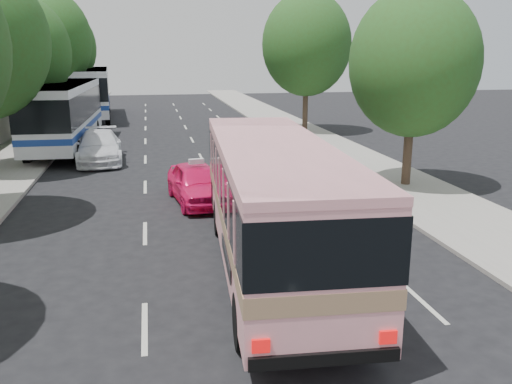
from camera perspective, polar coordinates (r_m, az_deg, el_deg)
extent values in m
plane|color=black|center=(13.44, -3.40, -9.28)|extent=(120.00, 120.00, 0.00)
cube|color=#9E998E|center=(33.35, -23.00, 4.18)|extent=(4.00, 90.00, 0.15)
cube|color=#9E998E|center=(34.16, 6.21, 5.45)|extent=(4.00, 90.00, 0.12)
cylinder|color=#38281E|center=(35.09, -22.80, 7.43)|extent=(0.36, 0.36, 3.50)
ellipsoid|color=#2C4F1C|center=(34.90, -23.41, 13.42)|extent=(5.52, 5.52, 6.35)
sphere|color=#2C4F1C|center=(34.54, -23.03, 15.30)|extent=(3.59, 3.59, 3.59)
cylinder|color=#38281E|center=(42.89, -20.65, 9.06)|extent=(0.36, 0.36, 3.99)
ellipsoid|color=#2C4F1C|center=(42.76, -21.17, 14.66)|extent=(6.30, 6.30, 7.24)
sphere|color=#2C4F1C|center=(42.44, -20.84, 16.41)|extent=(4.09, 4.09, 4.09)
cylinder|color=#38281E|center=(50.81, -19.46, 9.74)|extent=(0.36, 0.36, 3.72)
ellipsoid|color=#2C4F1C|center=(50.69, -19.84, 14.15)|extent=(5.88, 5.88, 6.76)
sphere|color=#2C4F1C|center=(50.36, -19.54, 15.52)|extent=(3.82, 3.82, 3.82)
cylinder|color=#38281E|center=(22.99, 15.69, 4.48)|extent=(0.36, 0.36, 3.23)
ellipsoid|color=#2C4F1C|center=(22.67, 16.29, 12.96)|extent=(5.10, 5.10, 5.87)
sphere|color=#2C4F1C|center=(22.60, 17.78, 15.45)|extent=(3.32, 3.31, 3.31)
cylinder|color=#38281E|center=(37.88, 5.21, 9.17)|extent=(0.36, 0.36, 3.80)
ellipsoid|color=#2C4F1C|center=(37.71, 5.35, 15.23)|extent=(6.00, 6.00, 6.90)
sphere|color=#2C4F1C|center=(37.58, 6.14, 17.05)|extent=(3.90, 3.90, 3.90)
cube|color=#FCA2AC|center=(13.32, 1.83, -0.70)|extent=(3.24, 10.48, 2.77)
cube|color=#9E7A59|center=(13.41, 1.81, -2.02)|extent=(3.28, 10.50, 0.36)
cube|color=black|center=(13.20, 1.84, 1.42)|extent=(3.29, 10.51, 1.14)
cube|color=#FCA2AC|center=(13.04, 1.87, 4.82)|extent=(3.26, 10.50, 0.17)
cylinder|color=black|center=(16.55, -3.85, -2.66)|extent=(0.38, 1.09, 1.07)
cylinder|color=black|center=(16.84, 3.93, -2.36)|extent=(0.38, 1.09, 1.07)
cylinder|color=black|center=(10.44, -1.41, -13.39)|extent=(0.38, 1.09, 1.07)
cylinder|color=black|center=(10.88, 10.92, -12.43)|extent=(0.38, 1.09, 1.07)
imported|color=#FA1564|center=(20.05, -6.25, 0.93)|extent=(2.26, 4.47, 1.46)
imported|color=white|center=(28.51, -16.17, 4.59)|extent=(2.49, 5.44, 1.54)
cube|color=silver|center=(32.82, -19.53, 7.98)|extent=(2.99, 12.40, 3.13)
cube|color=black|center=(32.78, -19.59, 8.65)|extent=(3.04, 12.43, 1.54)
cube|color=navy|center=(32.91, -19.41, 6.61)|extent=(3.03, 12.42, 0.31)
cube|color=silver|center=(32.70, -19.75, 10.58)|extent=(3.01, 12.42, 0.14)
cylinder|color=black|center=(37.02, -20.10, 6.14)|extent=(0.36, 1.14, 1.13)
cylinder|color=black|center=(36.67, -16.52, 6.36)|extent=(0.36, 1.14, 1.13)
cylinder|color=black|center=(29.08, -22.92, 3.79)|extent=(0.36, 1.14, 1.13)
cylinder|color=black|center=(28.62, -18.40, 4.04)|extent=(0.36, 1.14, 1.13)
cube|color=white|center=(47.63, -17.05, 10.23)|extent=(3.71, 13.66, 3.43)
cube|color=black|center=(47.60, -17.08, 10.73)|extent=(3.76, 13.69, 1.69)
cube|color=navy|center=(47.69, -16.97, 9.18)|extent=(3.75, 13.68, 0.34)
cube|color=white|center=(47.55, -17.19, 12.19)|extent=(3.73, 13.68, 0.16)
cylinder|color=black|center=(52.08, -18.18, 8.56)|extent=(0.44, 1.26, 1.24)
cylinder|color=black|center=(52.00, -15.33, 8.76)|extent=(0.44, 1.26, 1.24)
cylinder|color=black|center=(43.14, -18.79, 7.41)|extent=(0.44, 1.26, 1.24)
cylinder|color=black|center=(43.04, -15.35, 7.65)|extent=(0.44, 1.26, 1.24)
cube|color=silver|center=(19.88, -6.31, 3.23)|extent=(0.57, 0.25, 0.18)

